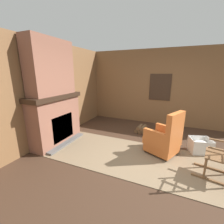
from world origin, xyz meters
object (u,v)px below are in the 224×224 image
at_px(firewood_stack, 141,129).
at_px(oil_lamp_vase, 35,94).
at_px(storage_case, 60,91).
at_px(armchair, 164,139).
at_px(laundry_basket, 200,145).
at_px(rocking_chair, 223,158).

height_order(firewood_stack, oil_lamp_vase, oil_lamp_vase).
xyz_separation_m(firewood_stack, storage_case, (-2.02, -1.32, 1.28)).
relative_size(armchair, storage_case, 4.38).
height_order(laundry_basket, oil_lamp_vase, oil_lamp_vase).
bearing_deg(storage_case, rocking_chair, -4.15).
xyz_separation_m(armchair, firewood_stack, (-0.76, 1.13, -0.27)).
relative_size(oil_lamp_vase, storage_case, 1.00).
bearing_deg(laundry_basket, firewood_stack, 156.09).
bearing_deg(oil_lamp_vase, armchair, 19.42).
xyz_separation_m(rocking_chair, firewood_stack, (-1.79, 1.60, -0.30)).
distance_m(armchair, storage_case, 2.96).
xyz_separation_m(rocking_chair, storage_case, (-3.81, 0.28, 0.98)).
height_order(rocking_chair, laundry_basket, rocking_chair).
xyz_separation_m(armchair, oil_lamp_vase, (-2.78, -0.98, 1.03)).
bearing_deg(laundry_basket, storage_case, -170.10).
bearing_deg(oil_lamp_vase, storage_case, 89.99).
distance_m(armchair, rocking_chair, 1.13).
bearing_deg(armchair, laundry_basket, -126.41).
bearing_deg(oil_lamp_vase, rocking_chair, 7.69).
distance_m(armchair, firewood_stack, 1.39).
xyz_separation_m(armchair, rocking_chair, (1.03, -0.47, 0.03)).
distance_m(firewood_stack, storage_case, 2.73).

